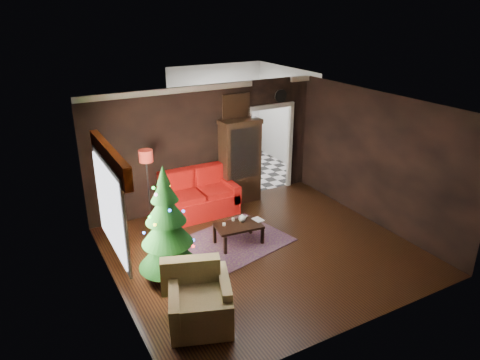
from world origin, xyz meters
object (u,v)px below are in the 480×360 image
armchair (200,298)px  teapot (242,218)px  loveseat (199,193)px  curio_cabinet (240,163)px  floor_lamp (149,192)px  wall_clock (281,96)px  christmas_tree (167,225)px  kitchen_table (236,163)px  coffee_table (238,234)px

armchair → teapot: armchair is taller
loveseat → curio_cabinet: (1.15, 0.22, 0.45)m
floor_lamp → wall_clock: 3.89m
christmas_tree → kitchen_table: (3.29, 3.74, -0.68)m
floor_lamp → wall_clock: bearing=8.8°
loveseat → curio_cabinet: size_ratio=0.89×
christmas_tree → armchair: bearing=-90.0°
coffee_table → armchair: bearing=-131.9°
curio_cabinet → christmas_tree: size_ratio=0.97×
curio_cabinet → floor_lamp: bearing=-171.1°
floor_lamp → wall_clock: size_ratio=5.67×
curio_cabinet → coffee_table: bearing=-119.5°
floor_lamp → christmas_tree: bearing=-99.1°
armchair → coffee_table: (1.61, 1.80, -0.25)m
curio_cabinet → floor_lamp: curio_cabinet is taller
coffee_table → wall_clock: wall_clock is taller
floor_lamp → kitchen_table: floor_lamp is taller
kitchen_table → floor_lamp: bearing=-148.9°
curio_cabinet → wall_clock: bearing=8.5°
loveseat → coffee_table: bearing=-85.5°
wall_clock → kitchen_table: 2.43m
coffee_table → teapot: teapot is taller
kitchen_table → wall_clock: bearing=-66.3°
loveseat → wall_clock: wall_clock is taller
loveseat → floor_lamp: 1.23m
floor_lamp → kitchen_table: size_ratio=2.42×
floor_lamp → kitchen_table: (2.98, 1.80, -0.45)m
teapot → wall_clock: 3.41m
christmas_tree → kitchen_table: size_ratio=2.60×
teapot → kitchen_table: 3.52m
wall_clock → floor_lamp: bearing=-171.2°
curio_cabinet → christmas_tree: (-2.64, -2.31, 0.10)m
curio_cabinet → armchair: size_ratio=1.99×
armchair → coffee_table: 2.43m
curio_cabinet → floor_lamp: size_ratio=1.05×
christmas_tree → loveseat: bearing=54.5°
loveseat → floor_lamp: floor_lamp is taller
armchair → teapot: (1.74, 1.88, 0.03)m
christmas_tree → teapot: size_ratio=11.99×
curio_cabinet → armchair: 4.49m
curio_cabinet → kitchen_table: (0.65, 1.43, -0.57)m
curio_cabinet → kitchen_table: bearing=65.6°
loveseat → armchair: (-1.49, -3.38, -0.04)m
coffee_table → wall_clock: size_ratio=2.78×
christmas_tree → coffee_table: (1.62, 0.50, -0.84)m
loveseat → floor_lamp: size_ratio=0.94×
christmas_tree → coffee_table: bearing=17.2°
teapot → curio_cabinet: bearing=62.4°
armchair → kitchen_table: 6.01m
teapot → christmas_tree: bearing=-161.5°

